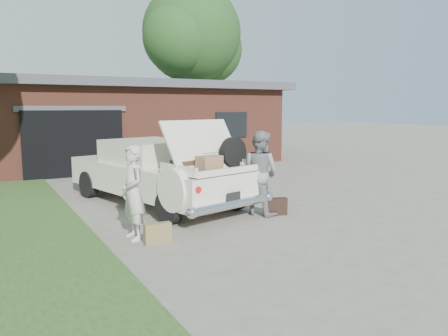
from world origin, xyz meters
TOP-DOWN VIEW (x-y plane):
  - ground at (0.00, 0.00)m, footprint 90.00×90.00m
  - house at (0.98, 11.47)m, footprint 12.80×7.80m
  - tree_right at (6.97, 16.57)m, footprint 6.50×5.65m
  - sedan at (-0.55, 2.83)m, footprint 3.20×5.64m
  - woman_left at (-1.96, 0.35)m, footprint 0.43×0.63m
  - woman_right at (0.97, 0.77)m, footprint 0.98×1.08m
  - suitcase_left at (-1.70, -0.11)m, footprint 0.47×0.17m
  - suitcase_right at (1.23, 0.52)m, footprint 0.50×0.30m

SIDE VIEW (x-z plane):
  - ground at x=0.00m, z-range 0.00..0.00m
  - suitcase_left at x=-1.70m, z-range 0.00..0.36m
  - suitcase_right at x=1.23m, z-range 0.00..0.37m
  - sedan at x=-0.55m, z-range -0.24..1.80m
  - woman_left at x=-1.96m, z-range 0.00..1.66m
  - woman_right at x=0.97m, z-range 0.00..1.82m
  - house at x=0.98m, z-range 0.02..3.32m
  - tree_right at x=6.97m, z-range 1.56..10.88m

